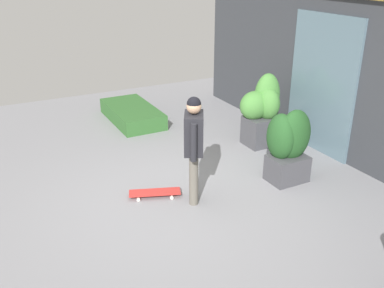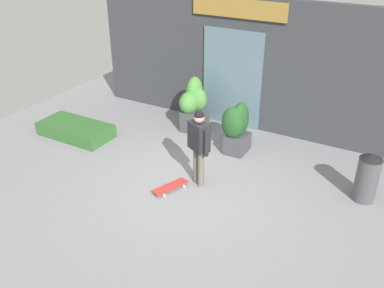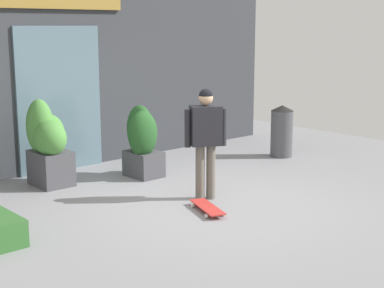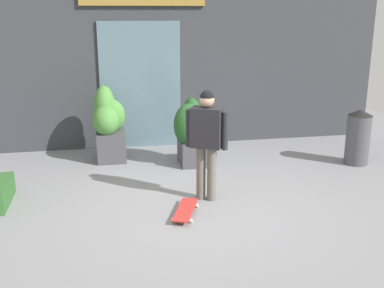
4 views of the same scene
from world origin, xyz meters
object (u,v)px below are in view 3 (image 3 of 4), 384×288
at_px(skateboard, 207,207).
at_px(planter_box_left, 142,140).
at_px(planter_box_right, 47,143).
at_px(trash_bin, 282,131).
at_px(skateboarder, 206,133).

relative_size(skateboard, planter_box_left, 0.67).
height_order(planter_box_right, trash_bin, planter_box_right).
xyz_separation_m(skateboarder, trash_bin, (2.99, 1.08, -0.47)).
bearing_deg(skateboarder, planter_box_right, -119.83).
distance_m(planter_box_left, planter_box_right, 1.52).
distance_m(skateboarder, skateboard, 1.09).
bearing_deg(skateboard, planter_box_right, -139.57).
bearing_deg(skateboarder, trash_bin, 138.45).
height_order(skateboarder, planter_box_left, skateboarder).
height_order(skateboarder, skateboard, skateboarder).
relative_size(skateboarder, planter_box_left, 1.35).
bearing_deg(skateboarder, skateboard, -11.74).
bearing_deg(trash_bin, planter_box_left, 169.49).
relative_size(skateboard, trash_bin, 0.81).
xyz_separation_m(skateboard, planter_box_right, (-0.94, 2.62, 0.62)).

